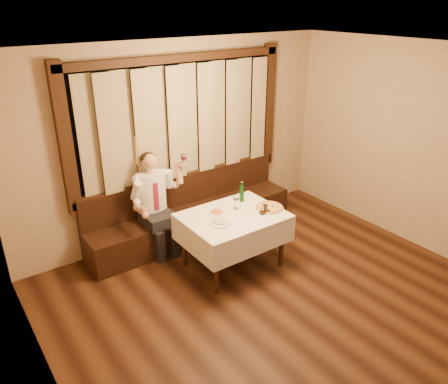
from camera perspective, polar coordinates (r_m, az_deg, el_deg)
room at (r=4.72m, az=6.55°, el=1.78°), size 5.01×6.01×2.81m
banquette at (r=6.50m, az=-4.22°, el=-3.13°), size 3.20×0.61×0.94m
dining_table at (r=5.59m, az=1.19°, el=-3.95°), size 1.27×0.97×0.76m
pizza at (r=5.72m, az=5.92°, el=-2.02°), size 0.38×0.38×0.04m
pasta_red at (r=5.57m, az=-0.96°, el=-2.44°), size 0.25×0.25×0.08m
pasta_cream at (r=5.32m, az=-0.49°, el=-3.72°), size 0.29×0.29×0.10m
green_bottle at (r=5.86m, az=2.34°, el=-0.13°), size 0.06×0.06×0.28m
table_wine_glass at (r=5.62m, az=1.55°, el=-0.85°), size 0.08×0.08×0.21m
cruet_caddy at (r=5.57m, az=5.35°, el=-2.38°), size 0.13×0.07×0.14m
seated_man at (r=5.94m, az=-9.03°, el=-0.60°), size 0.78×0.59×1.42m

